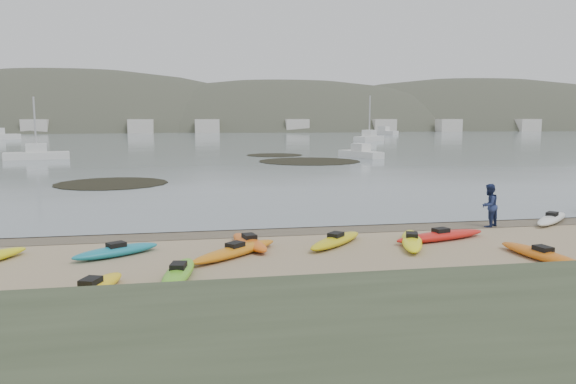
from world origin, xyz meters
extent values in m
plane|color=tan|center=(0.00, 0.00, 0.00)|extent=(600.00, 600.00, 0.00)
plane|color=brown|center=(0.00, -0.30, 0.00)|extent=(60.00, 60.00, 0.00)
plane|color=slate|center=(0.00, 300.00, 0.01)|extent=(1200.00, 1200.00, 0.00)
ellipsoid|color=yellow|center=(-6.47, -7.56, 0.17)|extent=(1.73, 3.02, 0.34)
ellipsoid|color=#64BF26|center=(-4.31, -6.46, 0.17)|extent=(1.27, 3.17, 0.34)
ellipsoid|color=#D6C312|center=(1.10, -3.24, 0.17)|extent=(2.78, 2.85, 0.34)
ellipsoid|color=teal|center=(-6.31, -3.44, 0.17)|extent=(2.87, 2.15, 0.34)
ellipsoid|color=orange|center=(-2.52, -4.15, 0.17)|extent=(3.35, 3.16, 0.34)
ellipsoid|color=#D26412|center=(6.94, -6.47, 0.17)|extent=(1.23, 3.73, 0.34)
ellipsoid|color=white|center=(11.33, -0.80, 0.17)|extent=(3.19, 2.87, 0.34)
ellipsoid|color=red|center=(5.09, -3.18, 0.17)|extent=(4.05, 1.80, 0.34)
ellipsoid|color=#FAFB15|center=(3.72, -3.75, 0.17)|extent=(1.89, 3.52, 0.34)
ellipsoid|color=orange|center=(-1.92, -2.94, 0.17)|extent=(1.33, 3.04, 0.34)
imported|color=navy|center=(8.17, -1.13, 0.89)|extent=(1.09, 1.03, 1.78)
cylinder|color=black|center=(-8.91, 17.27, 0.03)|extent=(7.51, 7.51, 0.04)
cylinder|color=black|center=(8.56, 33.82, 0.03)|extent=(10.38, 10.38, 0.04)
cylinder|color=black|center=(6.58, 43.75, 0.03)|extent=(6.63, 6.63, 0.04)
cube|color=silver|center=(-19.44, 41.74, 0.45)|extent=(6.73, 3.17, 0.91)
cube|color=silver|center=(15.46, 38.27, 0.42)|extent=(3.79, 6.21, 0.84)
cube|color=silver|center=(30.19, 78.59, 0.58)|extent=(7.49, 7.54, 1.16)
cube|color=silver|center=(48.35, 120.11, 0.57)|extent=(5.96, 8.31, 1.15)
ellipsoid|color=#384235|center=(-45.00, 195.00, -18.00)|extent=(220.00, 120.00, 80.00)
ellipsoid|color=#384235|center=(35.00, 190.00, -15.30)|extent=(200.00, 110.00, 68.00)
ellipsoid|color=#384235|center=(120.00, 200.00, -17.10)|extent=(230.00, 130.00, 76.00)
cube|color=beige|center=(-42.00, 145.00, 2.00)|extent=(7.00, 5.00, 4.00)
cube|color=beige|center=(-18.00, 145.00, 2.00)|extent=(7.00, 5.00, 4.00)
cube|color=beige|center=(6.00, 145.00, 2.00)|extent=(7.00, 5.00, 4.00)
cube|color=beige|center=(30.00, 145.00, 2.00)|extent=(7.00, 5.00, 4.00)
cube|color=beige|center=(54.00, 145.00, 2.00)|extent=(7.00, 5.00, 4.00)
cube|color=beige|center=(78.00, 145.00, 2.00)|extent=(7.00, 5.00, 4.00)
cube|color=beige|center=(102.00, 145.00, 2.00)|extent=(7.00, 5.00, 4.00)
camera|label=1|loc=(-4.11, -21.91, 4.46)|focal=35.00mm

